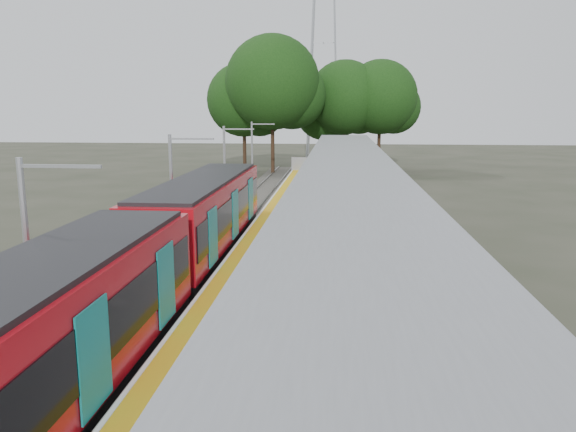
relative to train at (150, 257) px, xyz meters
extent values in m
cube|color=#59544C|center=(0.00, 9.45, -1.93)|extent=(3.00, 70.00, 0.24)
cube|color=gray|center=(4.50, 9.45, -1.55)|extent=(6.00, 50.00, 1.00)
cube|color=gold|center=(1.95, 9.45, -1.04)|extent=(0.60, 50.00, 0.02)
cube|color=#9EA0A5|center=(4.50, 34.40, -0.45)|extent=(6.00, 0.10, 1.20)
cube|color=black|center=(0.00, -7.02, -1.40)|extent=(2.50, 13.50, 0.70)
cube|color=#B60D17|center=(0.00, -7.02, 0.20)|extent=(2.65, 13.50, 2.50)
cube|color=black|center=(0.00, -7.02, 0.25)|extent=(2.72, 12.96, 1.20)
cube|color=black|center=(0.00, -7.02, 1.50)|extent=(2.40, 12.82, 0.15)
cube|color=#0B7576|center=(1.36, -7.02, 0.05)|extent=(0.04, 1.30, 2.00)
cube|color=black|center=(0.00, 7.08, -1.40)|extent=(2.50, 13.50, 0.70)
cube|color=#B60D17|center=(0.00, 7.08, 0.20)|extent=(2.65, 13.50, 2.50)
cube|color=black|center=(0.00, 7.08, 0.25)|extent=(2.72, 12.96, 1.20)
cube|color=black|center=(0.00, 7.08, 1.50)|extent=(2.40, 12.82, 0.15)
cube|color=#0B7576|center=(1.36, 7.08, 0.05)|extent=(0.04, 1.30, 2.00)
cylinder|color=black|center=(0.00, 2.36, -1.70)|extent=(2.20, 0.70, 0.70)
cube|color=black|center=(0.00, 0.03, -0.05)|extent=(2.30, 0.80, 2.40)
cube|color=#9EA0A5|center=(6.50, -8.55, 0.70)|extent=(0.25, 0.25, 3.50)
cube|color=#9EA0A5|center=(6.50, -4.55, 0.70)|extent=(0.25, 0.25, 3.50)
cube|color=#9EA0A5|center=(6.50, -0.55, 0.70)|extent=(0.25, 0.25, 3.50)
cube|color=#9EA0A5|center=(6.50, 3.45, 0.70)|extent=(0.25, 0.25, 3.50)
cube|color=#9EA0A5|center=(6.50, 7.45, 0.70)|extent=(0.25, 0.25, 3.50)
cube|color=#9EA0A5|center=(6.50, 11.45, 0.70)|extent=(0.25, 0.25, 3.50)
cube|color=#9EA0A5|center=(6.50, 15.45, 0.70)|extent=(0.25, 0.25, 3.50)
cube|color=#9EA0A5|center=(6.50, 19.45, 0.70)|extent=(0.25, 0.25, 3.50)
cube|color=#9EA0A5|center=(6.50, 23.45, 0.70)|extent=(0.25, 0.25, 3.50)
cube|color=gray|center=(6.10, 5.45, 2.53)|extent=(3.20, 38.00, 0.16)
cylinder|color=#9EA0A5|center=(4.55, 5.45, 2.45)|extent=(0.24, 38.00, 0.24)
cube|color=silver|center=(7.20, -6.55, 0.15)|extent=(0.05, 3.70, 2.20)
cube|color=silver|center=(7.20, -2.55, 0.15)|extent=(0.05, 3.70, 2.20)
cube|color=silver|center=(7.20, 5.45, 0.15)|extent=(0.05, 3.70, 2.20)
cube|color=silver|center=(7.20, 9.45, 0.15)|extent=(0.05, 3.70, 2.20)
cube|color=silver|center=(7.20, 17.45, 0.15)|extent=(0.05, 3.70, 2.20)
cube|color=silver|center=(7.20, 21.45, 0.15)|extent=(0.05, 3.70, 2.20)
cylinder|color=#382316|center=(-3.97, 41.48, 0.41)|extent=(0.36, 0.36, 4.93)
sphere|color=#1D4413|center=(-3.97, 41.48, 5.34)|extent=(7.49, 7.49, 7.49)
cylinder|color=#382316|center=(-0.78, 39.27, 0.96)|extent=(0.36, 0.36, 6.02)
sphere|color=#1D4413|center=(-0.78, 39.27, 6.97)|extent=(9.15, 9.15, 9.15)
cylinder|color=#382316|center=(4.08, 46.36, 0.02)|extent=(0.36, 0.36, 4.15)
sphere|color=#1D4413|center=(4.08, 46.36, 4.17)|extent=(6.30, 6.30, 6.30)
cylinder|color=#382316|center=(6.31, 44.40, 0.50)|extent=(0.36, 0.36, 5.11)
sphere|color=#1D4413|center=(6.31, 44.40, 5.62)|extent=(7.77, 7.77, 7.77)
cylinder|color=#382316|center=(10.02, 44.85, 0.52)|extent=(0.36, 0.36, 5.14)
sphere|color=#1D4413|center=(10.02, 44.85, 5.65)|extent=(7.81, 7.81, 7.81)
cylinder|color=#9EA0A5|center=(-1.80, -3.55, 0.65)|extent=(0.16, 0.16, 5.40)
cube|color=#9EA0A5|center=(-0.80, -3.55, 3.15)|extent=(2.00, 0.08, 0.08)
cylinder|color=#9EA0A5|center=(-1.80, 8.45, 0.65)|extent=(0.16, 0.16, 5.40)
cube|color=#9EA0A5|center=(-0.80, 8.45, 3.15)|extent=(2.00, 0.08, 0.08)
cylinder|color=#9EA0A5|center=(-1.80, 20.45, 0.65)|extent=(0.16, 0.16, 5.40)
cube|color=#9EA0A5|center=(-0.80, 20.45, 3.15)|extent=(2.00, 0.08, 0.08)
cylinder|color=#9EA0A5|center=(-1.80, 32.45, 0.65)|extent=(0.16, 0.16, 5.40)
cube|color=#9EA0A5|center=(-0.80, 32.45, 3.15)|extent=(2.00, 0.08, 0.08)
cube|color=#0D1D45|center=(6.86, -2.47, -0.59)|extent=(0.50, 1.55, 0.06)
cube|color=#0D1D45|center=(6.66, -2.47, -0.28)|extent=(0.10, 1.54, 0.56)
cube|color=#9EA0A5|center=(6.86, -3.08, -0.83)|extent=(0.41, 0.07, 0.45)
cube|color=#9EA0A5|center=(6.86, -1.85, -0.83)|extent=(0.41, 0.07, 0.45)
cube|color=#0D1D45|center=(7.03, 1.97, -0.61)|extent=(0.49, 1.49, 0.06)
cube|color=#0D1D45|center=(6.83, 1.97, -0.32)|extent=(0.11, 1.48, 0.54)
cube|color=#9EA0A5|center=(7.03, 1.39, -0.84)|extent=(0.39, 0.07, 0.43)
cube|color=#9EA0A5|center=(7.03, 2.56, -0.84)|extent=(0.39, 0.07, 0.43)
cube|color=#0D1D45|center=(6.58, 15.16, -0.55)|extent=(1.01, 1.76, 0.07)
cube|color=#0D1D45|center=(6.36, 15.16, -0.21)|extent=(0.59, 1.62, 0.62)
cube|color=#9EA0A5|center=(6.58, 14.48, -0.80)|extent=(0.45, 0.20, 0.50)
cube|color=#9EA0A5|center=(6.58, 15.83, -0.80)|extent=(0.45, 0.20, 0.50)
cylinder|color=beige|center=(5.85, 1.51, -0.38)|extent=(0.36, 0.36, 1.35)
cube|color=red|center=(5.85, 1.51, 0.43)|extent=(0.32, 0.08, 0.23)
cylinder|color=beige|center=(4.93, 11.62, -0.23)|extent=(0.44, 0.44, 1.64)
cube|color=red|center=(4.93, 11.62, 0.75)|extent=(0.39, 0.13, 0.27)
cylinder|color=#9EA0A5|center=(6.41, 4.37, -0.64)|extent=(0.41, 0.41, 0.82)
camera|label=1|loc=(5.70, -16.17, 4.48)|focal=35.00mm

